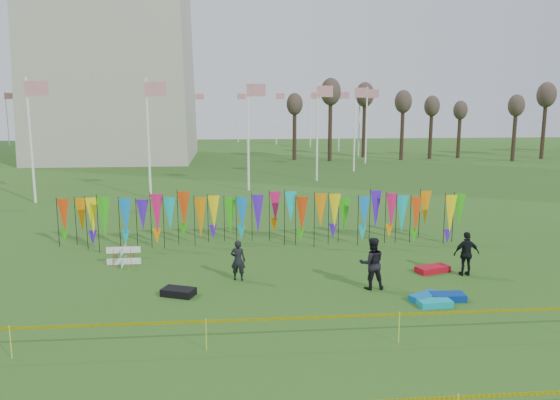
{
  "coord_description": "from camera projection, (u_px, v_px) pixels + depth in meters",
  "views": [
    {
      "loc": [
        -1.34,
        -16.19,
        6.47
      ],
      "look_at": [
        0.7,
        6.0,
        2.45
      ],
      "focal_mm": 35.0,
      "sensor_mm": 36.0,
      "label": 1
    }
  ],
  "objects": [
    {
      "name": "kite_bag_black",
      "position": [
        179.0,
        292.0,
        18.46
      ],
      "size": [
        1.24,
        0.99,
        0.25
      ],
      "primitive_type": "cube",
      "rotation": [
        0.0,
        0.0,
        -0.39
      ],
      "color": "black",
      "rests_on": "ground"
    },
    {
      "name": "kite_bag_teal",
      "position": [
        426.0,
        297.0,
        18.02
      ],
      "size": [
        1.23,
        0.99,
        0.21
      ],
      "primitive_type": "cube",
      "rotation": [
        0.0,
        0.0,
        0.48
      ],
      "color": "#0D6BBC",
      "rests_on": "ground"
    },
    {
      "name": "caution_tape_near",
      "position": [
        275.0,
        320.0,
        14.4
      ],
      "size": [
        26.0,
        0.02,
        0.9
      ],
      "color": "#EFE105",
      "rests_on": "ground"
    },
    {
      "name": "kite_bag_blue",
      "position": [
        448.0,
        297.0,
        18.03
      ],
      "size": [
        1.12,
        0.63,
        0.23
      ],
      "primitive_type": "cube",
      "rotation": [
        0.0,
        0.0,
        -0.05
      ],
      "color": "navy",
      "rests_on": "ground"
    },
    {
      "name": "banner_row",
      "position": [
        267.0,
        214.0,
        24.92
      ],
      "size": [
        18.64,
        0.64,
        2.31
      ],
      "color": "black",
      "rests_on": "ground"
    },
    {
      "name": "tree_line",
      "position": [
        523.0,
        104.0,
        62.03
      ],
      "size": [
        53.92,
        1.92,
        7.84
      ],
      "color": "#3C2A1E",
      "rests_on": "ground"
    },
    {
      "name": "flagpole_ring",
      "position": [
        118.0,
        124.0,
        62.2
      ],
      "size": [
        57.4,
        56.16,
        8.0
      ],
      "color": "white",
      "rests_on": "ground"
    },
    {
      "name": "person_left",
      "position": [
        238.0,
        260.0,
        19.95
      ],
      "size": [
        0.63,
        0.52,
        1.51
      ],
      "primitive_type": "imported",
      "rotation": [
        0.0,
        0.0,
        2.91
      ],
      "color": "black",
      "rests_on": "ground"
    },
    {
      "name": "box_kite",
      "position": [
        124.0,
        256.0,
        21.9
      ],
      "size": [
        0.69,
        0.69,
        0.76
      ],
      "rotation": [
        0.0,
        0.0,
        0.02
      ],
      "color": "red",
      "rests_on": "ground"
    },
    {
      "name": "kite_bag_turquoise",
      "position": [
        435.0,
        303.0,
        17.49
      ],
      "size": [
        1.09,
        0.61,
        0.21
      ],
      "primitive_type": "cube",
      "rotation": [
        0.0,
        0.0,
        0.08
      ],
      "color": "#0CA9B8",
      "rests_on": "ground"
    },
    {
      "name": "person_mid",
      "position": [
        372.0,
        263.0,
        19.01
      ],
      "size": [
        0.9,
        0.55,
        1.84
      ],
      "primitive_type": "imported",
      "rotation": [
        0.0,
        0.0,
        3.14
      ],
      "color": "black",
      "rests_on": "ground"
    },
    {
      "name": "ground",
      "position": [
        275.0,
        311.0,
        17.13
      ],
      "size": [
        160.0,
        160.0,
        0.0
      ],
      "primitive_type": "plane",
      "color": "#2A5217",
      "rests_on": "ground"
    },
    {
      "name": "person_right",
      "position": [
        467.0,
        254.0,
        20.48
      ],
      "size": [
        0.99,
        0.57,
        1.68
      ],
      "primitive_type": "imported",
      "rotation": [
        0.0,
        0.0,
        3.15
      ],
      "color": "black",
      "rests_on": "ground"
    },
    {
      "name": "kite_bag_red",
      "position": [
        432.0,
        269.0,
        20.99
      ],
      "size": [
        1.4,
        0.96,
        0.24
      ],
      "primitive_type": "cube",
      "rotation": [
        0.0,
        0.0,
        0.32
      ],
      "color": "red",
      "rests_on": "ground"
    }
  ]
}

